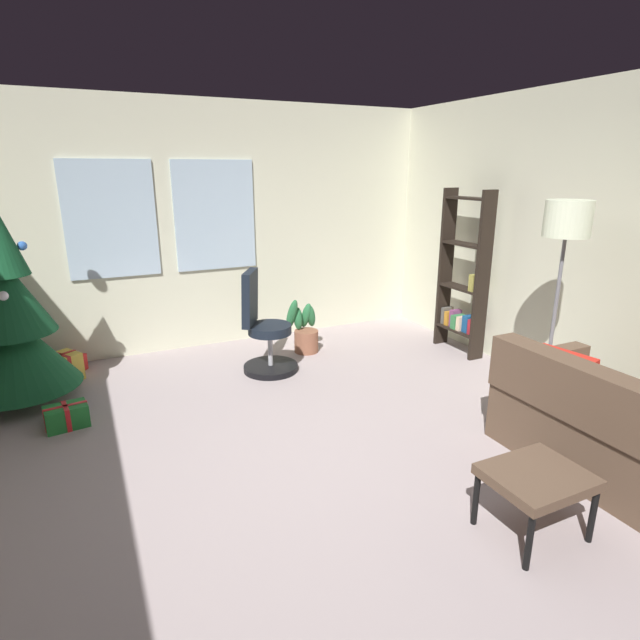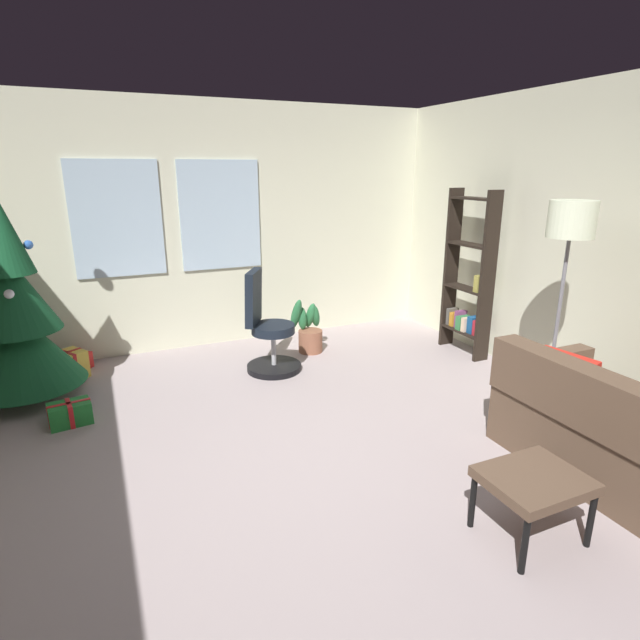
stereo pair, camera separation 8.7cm
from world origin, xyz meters
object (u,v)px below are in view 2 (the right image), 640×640
at_px(holiday_tree, 16,319).
at_px(potted_plant, 308,331).
at_px(gift_box_red, 78,362).
at_px(footstool, 534,483).
at_px(bookshelf, 468,284).
at_px(gift_box_green, 70,414).
at_px(floor_lamp, 569,237).
at_px(gift_box_gold, 69,365).
at_px(office_chair, 267,333).

relative_size(holiday_tree, potted_plant, 3.51).
bearing_deg(gift_box_red, potted_plant, -10.68).
distance_m(footstool, bookshelf, 3.09).
xyz_separation_m(footstool, gift_box_green, (-2.40, 2.52, -0.25)).
xyz_separation_m(gift_box_red, floor_lamp, (3.61, -2.74, 1.42)).
height_order(footstool, gift_box_green, footstool).
relative_size(bookshelf, potted_plant, 2.81).
relative_size(gift_box_red, floor_lamp, 0.17).
bearing_deg(potted_plant, floor_lamp, -62.07).
bearing_deg(holiday_tree, footstool, -49.06).
relative_size(holiday_tree, bookshelf, 1.25).
distance_m(footstool, floor_lamp, 2.01).
bearing_deg(gift_box_red, gift_box_gold, -109.32).
distance_m(gift_box_red, gift_box_green, 1.26).
bearing_deg(potted_plant, gift_box_red, 169.32).
relative_size(office_chair, bookshelf, 0.58).
xyz_separation_m(office_chair, bookshelf, (2.20, -0.39, 0.39)).
height_order(footstool, holiday_tree, holiday_tree).
xyz_separation_m(gift_box_green, floor_lamp, (3.66, -1.47, 1.41)).
height_order(floor_lamp, potted_plant, floor_lamp).
distance_m(footstool, holiday_tree, 4.22).
relative_size(holiday_tree, office_chair, 2.16).
bearing_deg(gift_box_green, gift_box_gold, 91.66).
height_order(gift_box_green, floor_lamp, floor_lamp).
relative_size(gift_box_red, bookshelf, 0.16).
height_order(office_chair, potted_plant, office_chair).
bearing_deg(holiday_tree, office_chair, -5.25).
bearing_deg(gift_box_gold, gift_box_green, -88.34).
height_order(footstool, potted_plant, potted_plant).
bearing_deg(gift_box_gold, bookshelf, -13.61).
distance_m(footstool, office_chair, 3.02).
xyz_separation_m(gift_box_red, bookshelf, (4.00, -1.20, 0.71)).
xyz_separation_m(floor_lamp, potted_plant, (-1.21, 2.28, -1.27)).
bearing_deg(bookshelf, gift_box_red, 163.25).
distance_m(holiday_tree, potted_plant, 2.85).
bearing_deg(gift_box_red, office_chair, -24.25).
bearing_deg(gift_box_gold, office_chair, -17.58).
bearing_deg(bookshelf, gift_box_gold, 166.39).
height_order(office_chair, floor_lamp, floor_lamp).
bearing_deg(floor_lamp, gift_box_gold, 145.69).
distance_m(gift_box_green, floor_lamp, 4.19).
relative_size(gift_box_gold, bookshelf, 0.21).
xyz_separation_m(holiday_tree, gift_box_red, (0.39, 0.61, -0.68)).
relative_size(bookshelf, floor_lamp, 1.01).
height_order(gift_box_gold, office_chair, office_chair).
height_order(gift_box_green, bookshelf, bookshelf).
height_order(gift_box_green, office_chair, office_chair).
height_order(holiday_tree, floor_lamp, holiday_tree).
distance_m(floor_lamp, potted_plant, 2.88).
distance_m(gift_box_gold, office_chair, 1.99).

